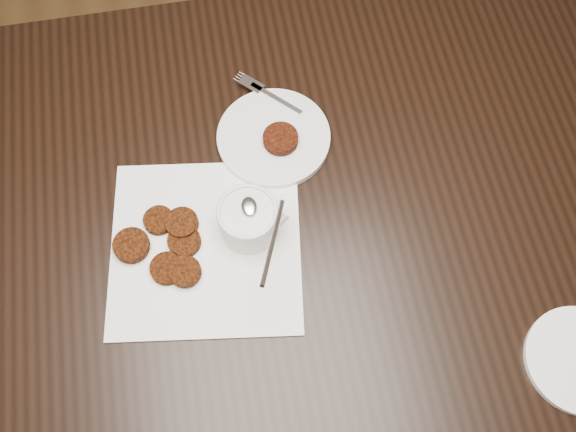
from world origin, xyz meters
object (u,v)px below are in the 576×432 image
object	(u,v)px
table	(282,268)
plate_with_patty	(274,135)
sauce_ramekin	(247,211)
napkin	(206,246)

from	to	relation	value
table	plate_with_patty	bearing A→B (deg)	86.27
sauce_ramekin	plate_with_patty	size ratio (longest dim) A/B	0.66
table	sauce_ramekin	distance (m)	0.46
sauce_ramekin	plate_with_patty	xyz separation A→B (m)	(0.07, 0.17, -0.06)
napkin	plate_with_patty	world-z (taller)	plate_with_patty
table	plate_with_patty	world-z (taller)	plate_with_patty
table	napkin	distance (m)	0.41
table	plate_with_patty	xyz separation A→B (m)	(0.01, 0.12, 0.39)
napkin	sauce_ramekin	bearing A→B (deg)	14.48
napkin	sauce_ramekin	size ratio (longest dim) A/B	2.33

